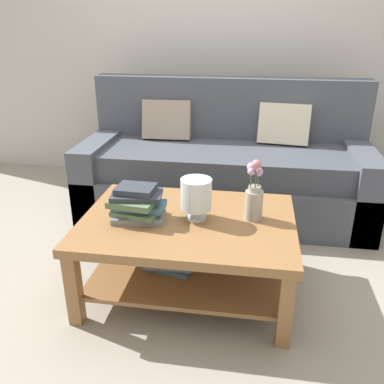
# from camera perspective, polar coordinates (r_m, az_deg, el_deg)

# --- Properties ---
(ground_plane) EXTENTS (10.00, 10.00, 0.00)m
(ground_plane) POSITION_cam_1_polar(r_m,az_deg,el_deg) (2.84, 0.40, -8.85)
(ground_plane) COLOR gray
(back_wall) EXTENTS (6.40, 0.12, 2.70)m
(back_wall) POSITION_cam_1_polar(r_m,az_deg,el_deg) (4.06, 4.16, 20.79)
(back_wall) COLOR #BCB7B2
(back_wall) RESTS_ON ground
(couch) EXTENTS (2.27, 0.90, 1.06)m
(couch) POSITION_cam_1_polar(r_m,az_deg,el_deg) (3.38, 4.61, 3.27)
(couch) COLOR #474C56
(couch) RESTS_ON ground
(coffee_table) EXTENTS (1.18, 0.87, 0.47)m
(coffee_table) POSITION_cam_1_polar(r_m,az_deg,el_deg) (2.35, -0.66, -6.56)
(coffee_table) COLOR olive
(coffee_table) RESTS_ON ground
(book_stack_main) EXTENTS (0.31, 0.24, 0.19)m
(book_stack_main) POSITION_cam_1_polar(r_m,az_deg,el_deg) (2.27, -7.66, -1.68)
(book_stack_main) COLOR slate
(book_stack_main) RESTS_ON coffee_table
(glass_hurricane_vase) EXTENTS (0.17, 0.17, 0.24)m
(glass_hurricane_vase) POSITION_cam_1_polar(r_m,az_deg,el_deg) (2.23, 0.59, -0.45)
(glass_hurricane_vase) COLOR silver
(glass_hurricane_vase) RESTS_ON coffee_table
(flower_pitcher) EXTENTS (0.10, 0.10, 0.35)m
(flower_pitcher) POSITION_cam_1_polar(r_m,az_deg,el_deg) (2.26, 8.64, -0.43)
(flower_pitcher) COLOR #9E998E
(flower_pitcher) RESTS_ON coffee_table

